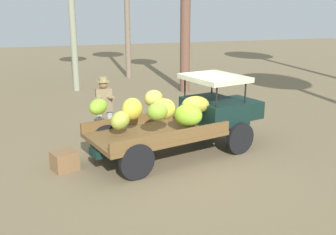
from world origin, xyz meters
TOP-DOWN VIEW (x-y plane):
  - ground_plane at (0.00, 0.00)m, footprint 60.00×60.00m
  - truck at (0.21, 0.09)m, footprint 4.65×2.55m
  - farmer at (-1.59, 1.35)m, footprint 0.53×0.46m
  - wooden_crate at (-2.74, -0.10)m, footprint 0.63×0.60m

SIDE VIEW (x-z plane):
  - ground_plane at x=0.00m, z-range 0.00..0.00m
  - wooden_crate at x=-2.74m, z-range 0.00..0.41m
  - truck at x=0.21m, z-range -0.01..1.82m
  - farmer at x=-1.59m, z-range 0.12..1.88m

